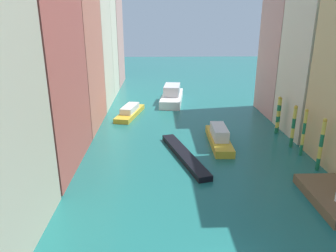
% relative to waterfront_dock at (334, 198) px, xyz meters
% --- Properties ---
extents(ground_plane, '(154.00, 154.00, 0.00)m').
position_rel_waterfront_dock_xyz_m(ground_plane, '(-8.89, 17.30, -0.35)').
color(ground_plane, '#1E6B66').
extents(building_left_1, '(7.04, 11.74, 19.18)m').
position_rel_waterfront_dock_xyz_m(building_left_1, '(-23.23, 7.24, 9.25)').
color(building_left_1, '#B25147').
rests_on(building_left_1, ground).
extents(building_left_2, '(7.04, 10.40, 20.83)m').
position_rel_waterfront_dock_xyz_m(building_left_2, '(-23.23, 18.31, 10.08)').
color(building_left_2, '#C6705B').
rests_on(building_left_2, ground).
extents(building_left_3, '(7.04, 8.82, 16.98)m').
position_rel_waterfront_dock_xyz_m(building_left_3, '(-23.23, 27.89, 8.15)').
color(building_left_3, beige).
rests_on(building_left_3, ground).
extents(building_left_4, '(7.04, 7.21, 17.57)m').
position_rel_waterfront_dock_xyz_m(building_left_4, '(-23.23, 35.90, 8.44)').
color(building_left_4, beige).
rests_on(building_left_4, ground).
extents(building_left_5, '(7.04, 10.79, 22.27)m').
position_rel_waterfront_dock_xyz_m(building_left_5, '(-23.23, 45.20, 10.79)').
color(building_left_5, tan).
rests_on(building_left_5, ground).
extents(building_right_2, '(7.04, 7.91, 17.84)m').
position_rel_waterfront_dock_xyz_m(building_right_2, '(5.44, 14.75, 8.58)').
color(building_right_2, beige).
rests_on(building_right_2, ground).
extents(building_right_3, '(7.04, 8.19, 20.59)m').
position_rel_waterfront_dock_xyz_m(building_right_3, '(5.44, 22.84, 9.96)').
color(building_right_3, tan).
rests_on(building_right_3, ground).
extents(waterfront_dock, '(3.38, 6.29, 0.71)m').
position_rel_waterfront_dock_xyz_m(waterfront_dock, '(0.00, 0.00, 0.00)').
color(waterfront_dock, brown).
rests_on(waterfront_dock, ground).
extents(mooring_pole_0, '(0.35, 0.35, 4.75)m').
position_rel_waterfront_dock_xyz_m(mooring_pole_0, '(1.28, 5.14, 2.07)').
color(mooring_pole_0, '#197247').
rests_on(mooring_pole_0, ground).
extents(mooring_pole_1, '(0.31, 0.31, 4.67)m').
position_rel_waterfront_dock_xyz_m(mooring_pole_1, '(1.21, 8.33, 2.03)').
color(mooring_pole_1, '#197247').
rests_on(mooring_pole_1, ground).
extents(mooring_pole_2, '(0.38, 0.38, 4.46)m').
position_rel_waterfront_dock_xyz_m(mooring_pole_2, '(1.09, 10.40, 1.93)').
color(mooring_pole_2, '#197247').
rests_on(mooring_pole_2, ground).
extents(mooring_pole_3, '(0.35, 0.35, 4.37)m').
position_rel_waterfront_dock_xyz_m(mooring_pole_3, '(1.04, 14.58, 1.88)').
color(mooring_pole_3, '#197247').
rests_on(mooring_pole_3, ground).
extents(mooring_pole_4, '(0.30, 0.30, 4.17)m').
position_rel_waterfront_dock_xyz_m(mooring_pole_4, '(1.34, 14.92, 1.78)').
color(mooring_pole_4, '#197247').
rests_on(mooring_pole_4, ground).
extents(vaporetto_white, '(4.18, 10.19, 2.77)m').
position_rel_waterfront_dock_xyz_m(vaporetto_white, '(-10.36, 29.44, 0.69)').
color(vaporetto_white, white).
rests_on(vaporetto_white, ground).
extents(gondola_black, '(3.97, 10.21, 0.53)m').
position_rel_waterfront_dock_xyz_m(gondola_black, '(-10.16, 8.12, -0.09)').
color(gondola_black, black).
rests_on(gondola_black, ground).
extents(motorboat_0, '(3.68, 8.06, 1.41)m').
position_rel_waterfront_dock_xyz_m(motorboat_0, '(-16.43, 22.25, 0.20)').
color(motorboat_0, gold).
rests_on(motorboat_0, ground).
extents(motorboat_1, '(2.05, 7.89, 1.91)m').
position_rel_waterfront_dock_xyz_m(motorboat_1, '(-6.19, 11.57, 0.37)').
color(motorboat_1, gold).
rests_on(motorboat_1, ground).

